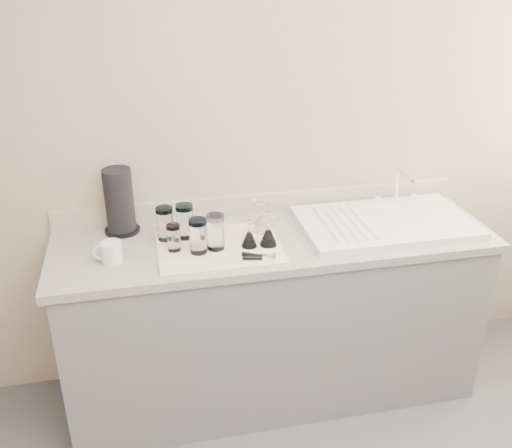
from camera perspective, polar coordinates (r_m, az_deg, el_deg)
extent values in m
cube|color=tan|center=(2.80, 0.54, 7.85)|extent=(3.50, 0.04, 2.50)
cube|color=slate|center=(2.91, 1.78, -9.56)|extent=(2.00, 0.60, 0.86)
cube|color=gray|center=(2.68, 1.91, -1.66)|extent=(2.06, 0.62, 0.04)
cube|color=white|center=(2.83, 12.79, 0.12)|extent=(0.82, 0.50, 0.03)
cylinder|color=silver|center=(3.01, 13.89, 3.82)|extent=(0.02, 0.02, 0.18)
cylinder|color=silver|center=(2.92, 14.71, 4.69)|extent=(0.02, 0.16, 0.02)
cylinder|color=silver|center=(3.00, 12.03, 2.45)|extent=(0.03, 0.03, 0.04)
cylinder|color=silver|center=(3.08, 15.44, 2.72)|extent=(0.03, 0.03, 0.04)
cube|color=white|center=(2.57, -3.71, -2.30)|extent=(0.55, 0.42, 0.01)
cylinder|color=white|center=(2.63, -9.07, -0.15)|extent=(0.07, 0.07, 0.14)
cylinder|color=#1F7E74|center=(2.60, -9.19, 1.41)|extent=(0.08, 0.08, 0.02)
cylinder|color=white|center=(2.63, -7.11, 0.06)|extent=(0.08, 0.08, 0.14)
cylinder|color=#2BB9C1|center=(2.60, -7.20, 1.67)|extent=(0.08, 0.08, 0.02)
cylinder|color=white|center=(2.53, -8.22, -1.51)|extent=(0.06, 0.06, 0.11)
cylinder|color=#DD35A7|center=(2.51, -8.30, -0.27)|extent=(0.06, 0.06, 0.02)
cylinder|color=white|center=(2.50, -5.79, -1.41)|extent=(0.08, 0.08, 0.14)
cylinder|color=blue|center=(2.46, -5.87, 0.23)|extent=(0.08, 0.08, 0.02)
cylinder|color=white|center=(2.52, -4.07, -1.01)|extent=(0.08, 0.08, 0.14)
cylinder|color=#A682C8|center=(2.49, -4.13, 0.67)|extent=(0.08, 0.08, 0.02)
cone|color=white|center=(2.69, 0.51, 0.07)|extent=(0.08, 0.08, 0.08)
cylinder|color=white|center=(2.66, 0.51, 1.47)|extent=(0.01, 0.01, 0.06)
cylinder|color=white|center=(2.64, 0.52, 2.18)|extent=(0.08, 0.08, 0.01)
cone|color=white|center=(2.55, -0.69, -1.52)|extent=(0.07, 0.07, 0.07)
cylinder|color=white|center=(2.52, -0.70, -0.26)|extent=(0.01, 0.01, 0.06)
cylinder|color=white|center=(2.51, -0.70, 0.39)|extent=(0.07, 0.07, 0.01)
cone|color=white|center=(2.56, 1.25, -1.30)|extent=(0.08, 0.08, 0.08)
cylinder|color=white|center=(2.53, 1.26, 0.09)|extent=(0.01, 0.01, 0.06)
cylinder|color=white|center=(2.52, 1.27, 0.81)|extent=(0.08, 0.08, 0.01)
cube|color=silver|center=(2.45, 1.33, -3.39)|extent=(0.06, 0.05, 0.02)
cylinder|color=black|center=(2.45, -0.05, -3.40)|extent=(0.11, 0.04, 0.02)
cylinder|color=black|center=(2.47, -0.15, -3.17)|extent=(0.11, 0.07, 0.02)
cylinder|color=silver|center=(2.51, -14.22, -2.73)|extent=(0.09, 0.09, 0.09)
torus|color=silver|center=(2.52, -15.26, -2.79)|extent=(0.07, 0.02, 0.07)
cylinder|color=black|center=(2.79, -13.20, -0.59)|extent=(0.17, 0.17, 0.01)
cylinder|color=black|center=(2.72, -13.52, 2.37)|extent=(0.13, 0.13, 0.30)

